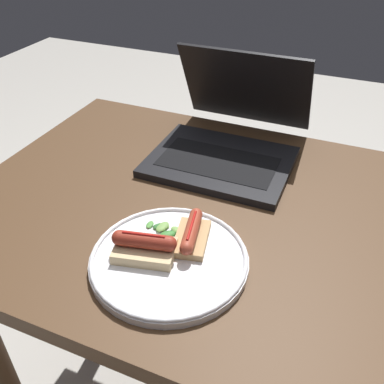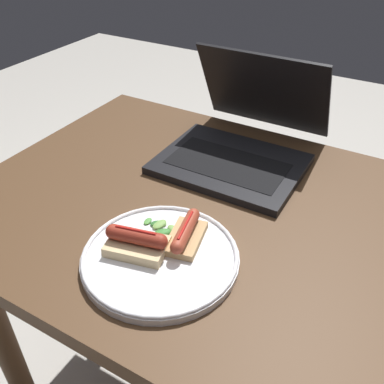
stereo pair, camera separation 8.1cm
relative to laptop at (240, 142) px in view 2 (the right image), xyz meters
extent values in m
cube|color=#4C331E|center=(0.11, -0.21, -0.06)|extent=(1.17, 0.74, 0.04)
cylinder|color=#4C331E|center=(-0.39, 0.08, -0.45)|extent=(0.06, 0.06, 0.74)
cylinder|color=#4C331E|center=(-0.39, -0.49, -0.45)|extent=(0.06, 0.06, 0.74)
cube|color=black|center=(0.00, -0.05, -0.03)|extent=(0.32, 0.25, 0.02)
cube|color=black|center=(0.00, -0.07, -0.02)|extent=(0.26, 0.14, 0.00)
cube|color=black|center=(0.00, 0.13, 0.08)|extent=(0.32, 0.11, 0.21)
cube|color=#192347|center=(0.00, 0.12, 0.08)|extent=(0.29, 0.09, 0.19)
cylinder|color=silver|center=(0.03, -0.39, -0.04)|extent=(0.27, 0.27, 0.01)
torus|color=silver|center=(0.03, -0.39, -0.03)|extent=(0.27, 0.27, 0.01)
cube|color=tan|center=(0.05, -0.33, -0.02)|extent=(0.08, 0.11, 0.01)
cylinder|color=#9E3D28|center=(0.05, -0.33, 0.00)|extent=(0.04, 0.10, 0.02)
sphere|color=#9E3D28|center=(0.04, -0.29, 0.00)|extent=(0.02, 0.02, 0.02)
sphere|color=#9E3D28|center=(0.06, -0.38, 0.00)|extent=(0.02, 0.02, 0.02)
cylinder|color=red|center=(0.05, -0.33, 0.01)|extent=(0.02, 0.08, 0.01)
cube|color=#D6B784|center=(-0.01, -0.40, -0.02)|extent=(0.12, 0.09, 0.02)
cylinder|color=maroon|center=(-0.01, -0.40, 0.00)|extent=(0.09, 0.05, 0.03)
sphere|color=maroon|center=(0.03, -0.39, 0.00)|extent=(0.03, 0.03, 0.03)
sphere|color=maroon|center=(-0.06, -0.41, 0.00)|extent=(0.03, 0.03, 0.03)
cylinder|color=red|center=(-0.01, -0.40, 0.02)|extent=(0.07, 0.02, 0.01)
ellipsoid|color=#709E4C|center=(-0.01, -0.32, -0.03)|extent=(0.02, 0.02, 0.00)
ellipsoid|color=#387A33|center=(0.00, -0.34, -0.02)|extent=(0.04, 0.04, 0.01)
ellipsoid|color=#2D662D|center=(-0.02, -0.32, -0.03)|extent=(0.03, 0.03, 0.01)
ellipsoid|color=#4C8E3D|center=(-0.04, -0.32, -0.03)|extent=(0.01, 0.02, 0.00)
ellipsoid|color=#709E4C|center=(0.01, -0.32, -0.03)|extent=(0.03, 0.02, 0.01)
ellipsoid|color=#709E4C|center=(-0.02, -0.32, -0.02)|extent=(0.02, 0.03, 0.01)
camera|label=1|loc=(0.27, -0.86, 0.49)|focal=40.00mm
camera|label=2|loc=(0.34, -0.82, 0.49)|focal=40.00mm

